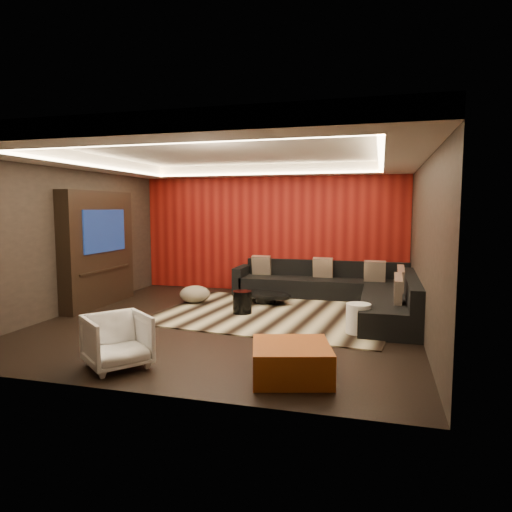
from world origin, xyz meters
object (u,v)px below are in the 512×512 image
(sectional_sofa, at_px, (344,292))
(armchair, at_px, (117,341))
(drum_stool, at_px, (242,302))
(white_side_table, at_px, (358,319))
(coffee_table, at_px, (265,298))
(orange_ottoman, at_px, (291,361))

(sectional_sofa, bearing_deg, armchair, -118.64)
(drum_stool, bearing_deg, armchair, -101.97)
(white_side_table, height_order, sectional_sofa, sectional_sofa)
(white_side_table, distance_m, sectional_sofa, 2.06)
(drum_stool, distance_m, sectional_sofa, 2.11)
(drum_stool, height_order, sectional_sofa, sectional_sofa)
(armchair, bearing_deg, coffee_table, 27.51)
(orange_ottoman, height_order, sectional_sofa, sectional_sofa)
(orange_ottoman, bearing_deg, drum_stool, 117.12)
(armchair, bearing_deg, sectional_sofa, 10.25)
(white_side_table, distance_m, armchair, 3.48)
(armchair, bearing_deg, drum_stool, 26.92)
(coffee_table, distance_m, sectional_sofa, 1.55)
(coffee_table, relative_size, armchair, 1.61)
(white_side_table, bearing_deg, coffee_table, 136.83)
(coffee_table, xyz_separation_m, armchair, (-0.80, -3.98, 0.20))
(sectional_sofa, bearing_deg, drum_stool, -143.13)
(drum_stool, height_order, armchair, armchair)
(drum_stool, bearing_deg, sectional_sofa, 36.87)
(orange_ottoman, xyz_separation_m, sectional_sofa, (0.27, 4.03, 0.07))
(white_side_table, relative_size, sectional_sofa, 0.13)
(coffee_table, distance_m, white_side_table, 2.58)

